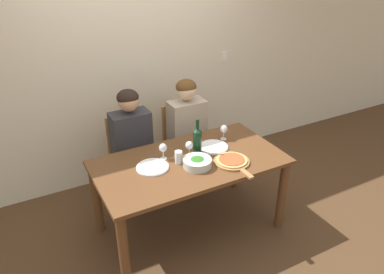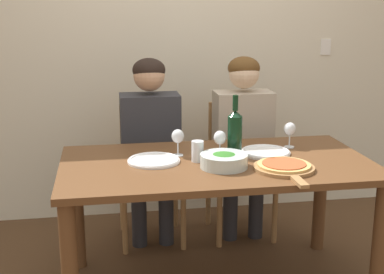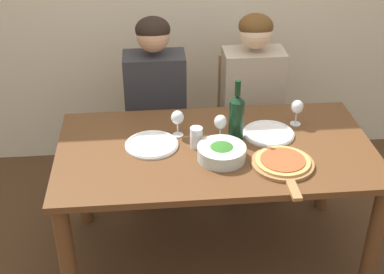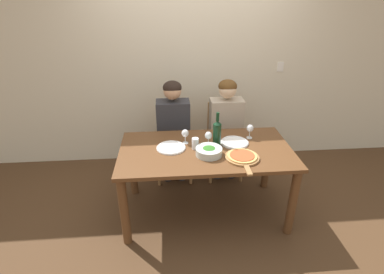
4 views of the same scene
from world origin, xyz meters
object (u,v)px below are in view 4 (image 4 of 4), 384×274
at_px(person_man, 226,121).
at_px(dinner_plate_left, 171,148).
at_px(dinner_plate_right, 235,142).
at_px(wine_glass_left, 185,134).
at_px(person_woman, 173,123).
at_px(wine_bottle, 217,133).
at_px(water_tumbler, 195,144).
at_px(chair_right, 224,136).
at_px(wine_glass_centre, 208,136).
at_px(wine_glass_right, 250,129).
at_px(broccoli_bowl, 209,151).
at_px(chair_left, 174,138).
at_px(pizza_on_board, 242,157).

bearing_deg(person_man, dinner_plate_left, -136.88).
height_order(dinner_plate_right, wine_glass_left, wine_glass_left).
relative_size(person_woman, wine_glass_left, 8.23).
height_order(wine_bottle, water_tumbler, wine_bottle).
bearing_deg(chair_right, wine_glass_centre, -112.63).
height_order(wine_glass_right, wine_glass_centre, same).
bearing_deg(wine_bottle, dinner_plate_left, -175.95).
bearing_deg(wine_bottle, wine_glass_left, 168.29).
bearing_deg(dinner_plate_left, wine_glass_right, 11.04).
xyz_separation_m(chair_right, wine_bottle, (-0.21, -0.69, 0.39)).
bearing_deg(person_woman, person_man, 0.00).
xyz_separation_m(broccoli_bowl, wine_glass_centre, (0.02, 0.18, 0.07)).
height_order(chair_left, wine_bottle, wine_bottle).
xyz_separation_m(chair_right, wine_glass_left, (-0.51, -0.63, 0.36)).
distance_m(wine_glass_centre, water_tumbler, 0.15).
xyz_separation_m(wine_bottle, water_tumbler, (-0.22, -0.06, -0.08)).
xyz_separation_m(chair_right, pizza_on_board, (-0.01, -0.97, 0.27)).
relative_size(chair_left, wine_glass_right, 6.01).
relative_size(pizza_on_board, water_tumbler, 4.02).
bearing_deg(wine_bottle, dinner_plate_right, 7.75).
distance_m(dinner_plate_left, pizza_on_board, 0.69).
distance_m(broccoli_bowl, wine_glass_centre, 0.19).
distance_m(chair_right, person_woman, 0.68).
distance_m(broccoli_bowl, dinner_plate_right, 0.36).
distance_m(chair_left, wine_glass_right, 1.02).
distance_m(chair_left, dinner_plate_left, 0.77).
bearing_deg(chair_left, person_woman, -90.00).
bearing_deg(pizza_on_board, chair_left, 121.86).
xyz_separation_m(wine_glass_left, wine_glass_centre, (0.22, -0.07, 0.00)).
xyz_separation_m(broccoli_bowl, water_tumbler, (-0.12, 0.13, 0.02)).
xyz_separation_m(chair_left, wine_glass_left, (0.11, -0.63, 0.36)).
relative_size(person_woman, wine_bottle, 3.60).
relative_size(chair_left, wine_glass_centre, 6.01).
relative_size(chair_left, water_tumbler, 8.04).
distance_m(chair_left, person_woman, 0.27).
distance_m(person_man, wine_bottle, 0.64).
xyz_separation_m(person_woman, water_tumbler, (0.19, -0.64, 0.06)).
xyz_separation_m(dinner_plate_left, dinner_plate_right, (0.64, 0.06, 0.00)).
height_order(chair_left, dinner_plate_right, chair_left).
relative_size(broccoli_bowl, wine_glass_centre, 1.64).
bearing_deg(chair_right, chair_left, 180.00).
height_order(pizza_on_board, wine_glass_right, wine_glass_right).
bearing_deg(wine_glass_left, water_tumbler, -54.18).
bearing_deg(person_woman, water_tumbler, -73.18).
distance_m(wine_bottle, pizza_on_board, 0.36).
bearing_deg(wine_glass_right, water_tumbler, -162.19).
bearing_deg(wine_bottle, chair_right, 73.36).
height_order(chair_left, broccoli_bowl, chair_left).
relative_size(wine_bottle, pizza_on_board, 0.76).
relative_size(person_woman, dinner_plate_right, 4.41).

